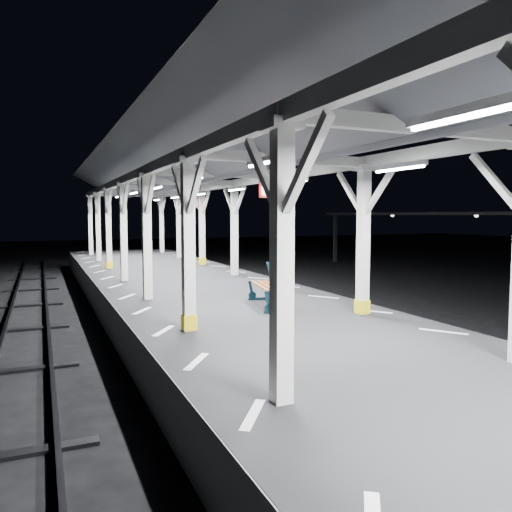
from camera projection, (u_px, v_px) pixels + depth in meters
ground at (333, 402)px, 8.65m from camera, size 120.00×120.00×0.00m
platform at (334, 373)px, 8.61m from camera, size 6.00×50.00×1.00m
hazard_stripes_left at (197, 361)px, 7.60m from camera, size 1.00×48.00×0.01m
hazard_stripes_right at (443, 332)px, 9.54m from camera, size 1.00×48.00×0.01m
track_left at (13, 451)px, 6.66m from camera, size 2.20×60.00×0.16m
canopy at (337, 134)px, 8.25m from camera, size 5.40×49.00×4.65m
bench_mid at (273, 284)px, 12.20m from camera, size 1.04×1.98×1.02m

